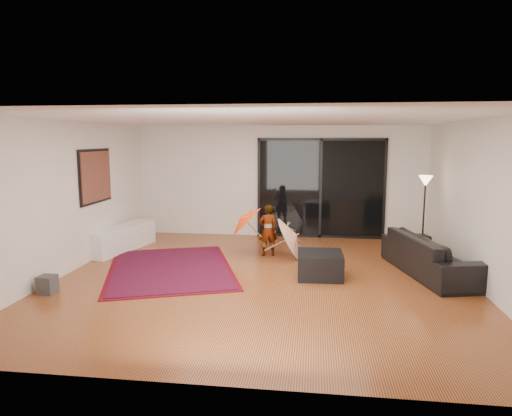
% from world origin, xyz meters
% --- Properties ---
extents(floor, '(7.00, 7.00, 0.00)m').
position_xyz_m(floor, '(0.00, 0.00, 0.00)').
color(floor, '#A95A2E').
rests_on(floor, ground).
extents(ceiling, '(7.00, 7.00, 0.00)m').
position_xyz_m(ceiling, '(0.00, 0.00, 2.70)').
color(ceiling, white).
rests_on(ceiling, wall_back).
extents(wall_back, '(7.00, 0.00, 7.00)m').
position_xyz_m(wall_back, '(0.00, 3.50, 1.35)').
color(wall_back, silver).
rests_on(wall_back, floor).
extents(wall_front, '(7.00, 0.00, 7.00)m').
position_xyz_m(wall_front, '(0.00, -3.50, 1.35)').
color(wall_front, silver).
rests_on(wall_front, floor).
extents(wall_left, '(0.00, 7.00, 7.00)m').
position_xyz_m(wall_left, '(-3.50, 0.00, 1.35)').
color(wall_left, silver).
rests_on(wall_left, floor).
extents(wall_right, '(0.00, 7.00, 7.00)m').
position_xyz_m(wall_right, '(3.50, 0.00, 1.35)').
color(wall_right, silver).
rests_on(wall_right, floor).
extents(sliding_door, '(3.06, 0.07, 2.40)m').
position_xyz_m(sliding_door, '(1.00, 3.47, 1.20)').
color(sliding_door, black).
rests_on(sliding_door, wall_back).
extents(painting, '(0.04, 1.28, 1.08)m').
position_xyz_m(painting, '(-3.46, 1.00, 1.65)').
color(painting, black).
rests_on(painting, wall_left).
extents(media_console, '(0.88, 1.93, 0.52)m').
position_xyz_m(media_console, '(-3.25, 1.60, 0.26)').
color(media_console, white).
rests_on(media_console, floor).
extents(speaker, '(0.26, 0.26, 0.28)m').
position_xyz_m(speaker, '(-3.25, -1.20, 0.14)').
color(speaker, '#424244').
rests_on(speaker, floor).
extents(persian_rug, '(3.11, 3.64, 0.02)m').
position_xyz_m(persian_rug, '(-1.77, 0.36, 0.01)').
color(persian_rug, '#570713').
rests_on(persian_rug, floor).
extents(sofa, '(1.48, 2.54, 0.70)m').
position_xyz_m(sofa, '(2.95, 0.64, 0.35)').
color(sofa, black).
rests_on(sofa, floor).
extents(ottoman, '(0.80, 0.80, 0.44)m').
position_xyz_m(ottoman, '(0.97, 0.20, 0.22)').
color(ottoman, black).
rests_on(ottoman, floor).
extents(floor_lamp, '(0.28, 0.28, 1.64)m').
position_xyz_m(floor_lamp, '(3.10, 2.07, 1.30)').
color(floor_lamp, black).
rests_on(floor_lamp, floor).
extents(child, '(0.44, 0.35, 1.07)m').
position_xyz_m(child, '(-0.08, 1.55, 0.53)').
color(child, '#999999').
rests_on(child, floor).
extents(parasol_orange, '(0.70, 0.82, 0.87)m').
position_xyz_m(parasol_orange, '(-0.63, 1.50, 0.73)').
color(parasol_orange, '#F73B0D').
rests_on(parasol_orange, child).
extents(parasol_white, '(0.59, 0.90, 0.95)m').
position_xyz_m(parasol_white, '(0.52, 1.40, 0.50)').
color(parasol_white, white).
rests_on(parasol_white, floor).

